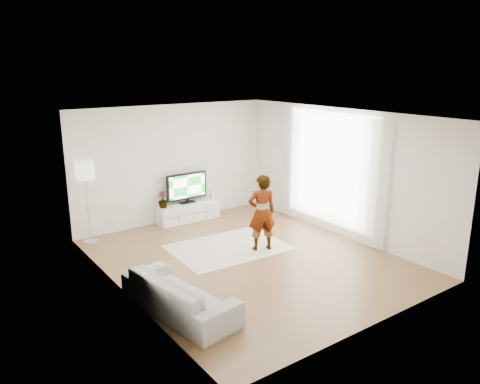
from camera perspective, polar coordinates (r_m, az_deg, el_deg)
floor at (r=9.25m, az=0.97°, el=-8.17°), size 6.00×6.00×0.00m
ceiling at (r=8.54m, az=1.06°, el=9.35°), size 6.00×6.00×0.00m
wall_left at (r=7.63m, az=-14.26°, el=-2.59°), size 0.02×6.00×2.80m
wall_right at (r=10.44m, az=12.11°, el=2.29°), size 0.02×6.00×2.80m
wall_back at (r=11.28m, az=-8.12°, el=3.44°), size 5.00×0.02×2.80m
wall_front at (r=6.74m, az=16.46°, el=-5.14°), size 5.00×0.02×2.80m
window at (r=10.61m, az=10.87°, el=2.85°), size 0.01×2.60×2.50m
curtain_near at (r=9.75m, az=16.02°, el=0.83°), size 0.04×0.70×2.60m
curtain_far at (r=11.49m, az=5.88°, el=3.47°), size 0.04×0.70×2.60m
media_console at (r=11.48m, az=-6.33°, el=-2.39°), size 1.56×0.44×0.44m
television at (r=11.33m, az=-6.49°, el=0.64°), size 1.06×0.21×0.74m
game_console at (r=11.72m, az=-3.48°, el=-0.32°), size 0.07×0.15×0.20m
potted_plant at (r=11.07m, az=-9.38°, el=-0.94°), size 0.26×0.26×0.39m
rug at (r=9.79m, az=-1.39°, el=-6.79°), size 2.41×1.79×0.01m
player at (r=9.45m, az=2.68°, el=-2.53°), size 0.67×0.56×1.57m
sofa at (r=7.35m, az=-7.38°, el=-12.21°), size 1.11×2.16×0.60m
floor_lamp at (r=10.17m, az=-18.38°, el=2.10°), size 0.39×0.39×1.77m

